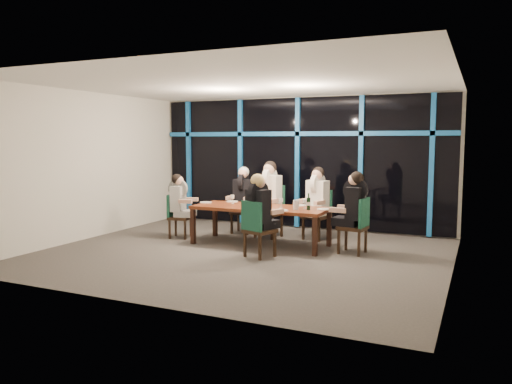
# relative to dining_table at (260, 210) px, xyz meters

# --- Properties ---
(room) EXTENTS (7.04, 7.00, 3.02)m
(room) POSITION_rel_dining_table_xyz_m (0.00, -0.80, 1.34)
(room) COLOR #4F4946
(room) RESTS_ON ground
(window_wall) EXTENTS (6.86, 0.43, 2.94)m
(window_wall) POSITION_rel_dining_table_xyz_m (0.01, 2.13, 0.87)
(window_wall) COLOR black
(window_wall) RESTS_ON ground
(dining_table) EXTENTS (2.60, 1.00, 0.75)m
(dining_table) POSITION_rel_dining_table_xyz_m (0.00, 0.00, 0.00)
(dining_table) COLOR brown
(dining_table) RESTS_ON ground
(chair_far_left) EXTENTS (0.48, 0.48, 0.98)m
(chair_far_left) POSITION_rel_dining_table_xyz_m (-0.86, 1.07, -0.13)
(chair_far_left) COLOR black
(chair_far_left) RESTS_ON ground
(chair_far_mid) EXTENTS (0.56, 0.56, 1.08)m
(chair_far_mid) POSITION_rel_dining_table_xyz_m (-0.15, 0.88, -0.08)
(chair_far_mid) COLOR black
(chair_far_mid) RESTS_ON ground
(chair_far_right) EXTENTS (0.57, 0.57, 1.01)m
(chair_far_right) POSITION_rel_dining_table_xyz_m (0.83, 1.06, -0.12)
(chair_far_right) COLOR black
(chair_far_right) RESTS_ON ground
(chair_end_left) EXTENTS (0.50, 0.50, 0.90)m
(chair_end_left) POSITION_rel_dining_table_xyz_m (-1.88, -0.04, -0.18)
(chair_end_left) COLOR black
(chair_end_left) RESTS_ON ground
(chair_end_right) EXTENTS (0.51, 0.51, 1.00)m
(chair_end_right) POSITION_rel_dining_table_xyz_m (1.87, 0.03, -0.12)
(chair_end_right) COLOR black
(chair_end_right) RESTS_ON ground
(chair_near_mid) EXTENTS (0.59, 0.59, 0.99)m
(chair_near_mid) POSITION_rel_dining_table_xyz_m (0.36, -0.97, -0.13)
(chair_near_mid) COLOR black
(chair_near_mid) RESTS_ON ground
(diner_far_left) EXTENTS (0.50, 0.62, 0.96)m
(diner_far_left) POSITION_rel_dining_table_xyz_m (-0.86, 0.99, 0.26)
(diner_far_left) COLOR black
(diner_far_left) RESTS_ON ground
(diner_far_mid) EXTENTS (0.57, 0.71, 1.05)m
(diner_far_mid) POSITION_rel_dining_table_xyz_m (-0.16, 0.78, 0.35)
(diner_far_mid) COLOR silver
(diner_far_mid) RESTS_ON ground
(diner_far_right) EXTENTS (0.58, 0.68, 0.98)m
(diner_far_right) POSITION_rel_dining_table_xyz_m (0.81, 0.98, 0.28)
(diner_far_right) COLOR silver
(diner_far_right) RESTS_ON ground
(diner_end_left) EXTENTS (0.60, 0.50, 0.88)m
(diner_end_left) POSITION_rel_dining_table_xyz_m (-1.81, -0.03, 0.18)
(diner_end_left) COLOR black
(diner_end_left) RESTS_ON ground
(diner_end_right) EXTENTS (0.65, 0.53, 0.98)m
(diner_end_right) POSITION_rel_dining_table_xyz_m (1.79, 0.04, 0.28)
(diner_end_right) COLOR black
(diner_end_right) RESTS_ON ground
(diner_near_mid) EXTENTS (0.60, 0.67, 0.96)m
(diner_near_mid) POSITION_rel_dining_table_xyz_m (0.39, -0.90, 0.26)
(diner_near_mid) COLOR black
(diner_near_mid) RESTS_ON ground
(plate_far_left) EXTENTS (0.24, 0.24, 0.01)m
(plate_far_left) POSITION_rel_dining_table_xyz_m (-0.83, 0.43, 0.08)
(plate_far_left) COLOR white
(plate_far_left) RESTS_ON dining_table
(plate_far_mid) EXTENTS (0.24, 0.24, 0.01)m
(plate_far_mid) POSITION_rel_dining_table_xyz_m (-0.23, 0.22, 0.08)
(plate_far_mid) COLOR white
(plate_far_mid) RESTS_ON dining_table
(plate_far_right) EXTENTS (0.24, 0.24, 0.01)m
(plate_far_right) POSITION_rel_dining_table_xyz_m (0.67, 0.43, 0.08)
(plate_far_right) COLOR white
(plate_far_right) RESTS_ON dining_table
(plate_end_left) EXTENTS (0.24, 0.24, 0.01)m
(plate_end_left) POSITION_rel_dining_table_xyz_m (-1.26, 0.09, 0.08)
(plate_end_left) COLOR white
(plate_end_left) RESTS_ON dining_table
(plate_end_right) EXTENTS (0.24, 0.24, 0.01)m
(plate_end_right) POSITION_rel_dining_table_xyz_m (1.23, 0.10, 0.08)
(plate_end_right) COLOR white
(plate_end_right) RESTS_ON dining_table
(plate_near_mid) EXTENTS (0.24, 0.24, 0.01)m
(plate_near_mid) POSITION_rel_dining_table_xyz_m (0.58, -0.37, 0.08)
(plate_near_mid) COLOR white
(plate_near_mid) RESTS_ON dining_table
(wine_bottle) EXTENTS (0.07, 0.07, 0.31)m
(wine_bottle) POSITION_rel_dining_table_xyz_m (0.99, -0.05, 0.19)
(wine_bottle) COLOR black
(wine_bottle) RESTS_ON dining_table
(water_pitcher) EXTENTS (0.11, 0.10, 0.18)m
(water_pitcher) POSITION_rel_dining_table_xyz_m (0.77, -0.13, 0.16)
(water_pitcher) COLOR silver
(water_pitcher) RESTS_ON dining_table
(tea_light) EXTENTS (0.05, 0.05, 0.03)m
(tea_light) POSITION_rel_dining_table_xyz_m (-0.14, -0.20, 0.08)
(tea_light) COLOR #FEB04C
(tea_light) RESTS_ON dining_table
(wine_glass_a) EXTENTS (0.07, 0.07, 0.18)m
(wine_glass_a) POSITION_rel_dining_table_xyz_m (-0.22, -0.20, 0.20)
(wine_glass_a) COLOR silver
(wine_glass_a) RESTS_ON dining_table
(wine_glass_b) EXTENTS (0.07, 0.07, 0.18)m
(wine_glass_b) POSITION_rel_dining_table_xyz_m (0.03, 0.18, 0.20)
(wine_glass_b) COLOR silver
(wine_glass_b) RESTS_ON dining_table
(wine_glass_c) EXTENTS (0.07, 0.07, 0.18)m
(wine_glass_c) POSITION_rel_dining_table_xyz_m (0.41, 0.03, 0.20)
(wine_glass_c) COLOR silver
(wine_glass_c) RESTS_ON dining_table
(wine_glass_d) EXTENTS (0.07, 0.07, 0.18)m
(wine_glass_d) POSITION_rel_dining_table_xyz_m (-0.69, 0.19, 0.20)
(wine_glass_d) COLOR silver
(wine_glass_d) RESTS_ON dining_table
(wine_glass_e) EXTENTS (0.07, 0.07, 0.17)m
(wine_glass_e) POSITION_rel_dining_table_xyz_m (0.88, 0.06, 0.20)
(wine_glass_e) COLOR silver
(wine_glass_e) RESTS_ON dining_table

